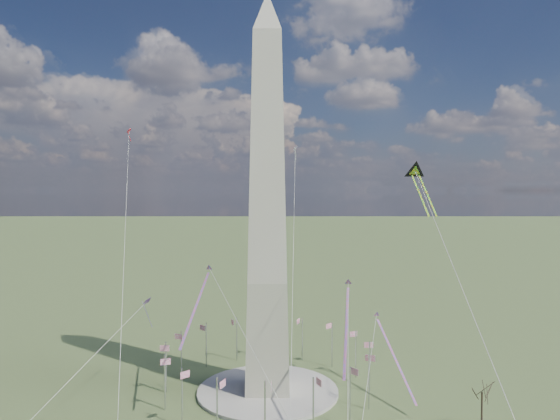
{
  "coord_description": "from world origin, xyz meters",
  "views": [
    {
      "loc": [
        2.8,
        -125.49,
        51.55
      ],
      "look_at": [
        3.12,
        0.0,
        46.67
      ],
      "focal_mm": 32.0,
      "sensor_mm": 36.0,
      "label": 1
    }
  ],
  "objects": [
    {
      "name": "ground",
      "position": [
        0.0,
        0.0,
        0.0
      ],
      "size": [
        2000.0,
        2000.0,
        0.0
      ],
      "primitive_type": "plane",
      "color": "#486130",
      "rests_on": "ground"
    },
    {
      "name": "plaza",
      "position": [
        0.0,
        0.0,
        0.4
      ],
      "size": [
        36.0,
        36.0,
        0.8
      ],
      "primitive_type": "cylinder",
      "color": "#9E9A90",
      "rests_on": "ground"
    },
    {
      "name": "washington_monument",
      "position": [
        0.0,
        0.0,
        47.95
      ],
      "size": [
        15.56,
        15.56,
        100.0
      ],
      "color": "beige",
      "rests_on": "plaza"
    },
    {
      "name": "flagpole_ring",
      "position": [
        -0.0,
        -0.0,
        7.27
      ],
      "size": [
        54.4,
        54.4,
        13.0
      ],
      "color": "silver",
      "rests_on": "ground"
    },
    {
      "name": "tree_near",
      "position": [
        46.48,
        -20.3,
        8.9
      ],
      "size": [
        7.14,
        7.14,
        12.49
      ],
      "color": "#3E3126",
      "rests_on": "ground"
    },
    {
      "name": "kite_delta_black",
      "position": [
        40.19,
        10.16,
        55.97
      ],
      "size": [
        6.4,
        17.32,
        14.49
      ],
      "rotation": [
        0.0,
        0.0,
        3.15
      ],
      "color": "black",
      "rests_on": "ground"
    },
    {
      "name": "kite_diamond_purple",
      "position": [
        -31.54,
        3.44,
        21.78
      ],
      "size": [
        2.27,
        2.81,
        8.2
      ],
      "rotation": [
        0.0,
        0.0,
        2.24
      ],
      "color": "#4A1C7E",
      "rests_on": "ground"
    },
    {
      "name": "kite_streamer_left",
      "position": [
        18.02,
        -15.5,
        24.39
      ],
      "size": [
        5.33,
        23.3,
        16.08
      ],
      "rotation": [
        0.0,
        0.0,
        2.97
      ],
      "color": "#FF4B28",
      "rests_on": "ground"
    },
    {
      "name": "kite_streamer_mid",
      "position": [
        -16.41,
        -4.7,
        26.3
      ],
      "size": [
        4.86,
        22.51,
        15.52
      ],
      "rotation": [
        0.0,
        0.0,
        2.99
      ],
      "color": "#FF4B28",
      "rests_on": "ground"
    },
    {
      "name": "kite_streamer_right",
      "position": [
        31.0,
        0.76,
        12.5
      ],
      "size": [
        6.25,
        23.51,
        16.31
      ],
      "rotation": [
        0.0,
        0.0,
        3.35
      ],
      "color": "#FF4B28",
      "rests_on": "ground"
    },
    {
      "name": "kite_small_red",
      "position": [
        -45.66,
        36.67,
        70.49
      ],
      "size": [
        1.33,
        1.97,
        4.19
      ],
      "rotation": [
        0.0,
        0.0,
        2.5
      ],
      "color": "red",
      "rests_on": "ground"
    },
    {
      "name": "kite_small_white",
      "position": [
        8.57,
        48.59,
        65.89
      ],
      "size": [
        1.4,
        1.98,
        4.96
      ],
      "rotation": [
        0.0,
        0.0,
        2.91
      ],
      "color": "white",
      "rests_on": "ground"
    }
  ]
}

